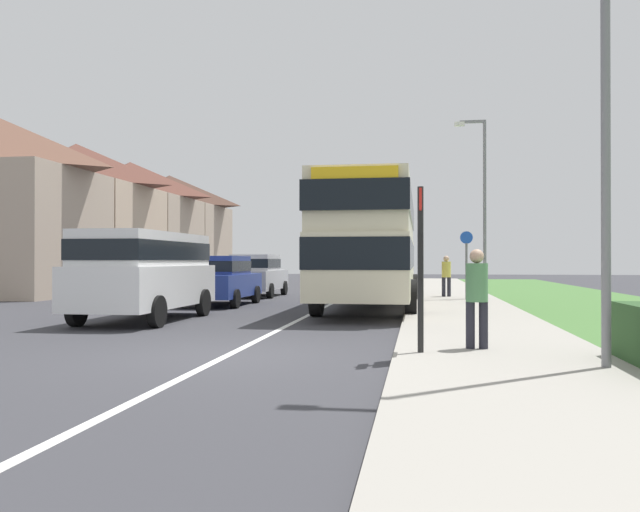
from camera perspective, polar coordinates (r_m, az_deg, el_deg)
The scene contains 14 objects.
ground_plane at distance 10.39m, azimuth -8.12°, elevation -8.66°, with size 120.00×120.00×0.00m, color #38383D.
lane_marking_centre at distance 18.15m, azimuth -0.75°, elevation -5.10°, with size 0.14×60.00×0.01m, color silver.
pavement_near_side at distance 15.95m, azimuth 13.14°, elevation -5.54°, with size 3.20×68.00×0.12m, color #9E998E.
double_decker_bus at distance 20.11m, azimuth 4.55°, elevation 1.46°, with size 2.80×10.86×3.70m.
parked_van_white at distance 16.57m, azimuth -15.12°, elevation -1.06°, with size 2.11×5.01×2.18m.
parked_car_blue at distance 21.68m, azimuth -8.88°, elevation -1.95°, with size 2.01×4.14×1.64m.
parked_car_silver at distance 26.83m, azimuth -5.62°, elevation -1.56°, with size 1.94×4.25×1.72m.
pedestrian_at_stop at distance 10.38m, azimuth 13.64°, elevation -3.25°, with size 0.34×0.34×1.67m.
pedestrian_walking_away at distance 25.07m, azimuth 11.06°, elevation -1.56°, with size 0.34×0.34×1.67m.
bus_stop_sign at distance 9.80m, azimuth 8.85°, elevation -0.12°, with size 0.09×0.52×2.60m.
cycle_route_sign at distance 23.38m, azimuth 12.77°, elevation -0.54°, with size 0.44×0.08×2.52m.
street_lamp_near at distance 9.59m, azimuth 23.24°, elevation 18.48°, with size 1.14×0.20×8.07m.
street_lamp_mid at distance 24.49m, azimuth 14.03°, elevation 5.16°, with size 1.14×0.20×6.64m.
house_terrace_far_side at distance 38.27m, azimuth -18.40°, elevation 3.01°, with size 7.38×25.00×7.49m.
Camera 1 is at (2.98, -9.84, 1.50)m, focal length 36.34 mm.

